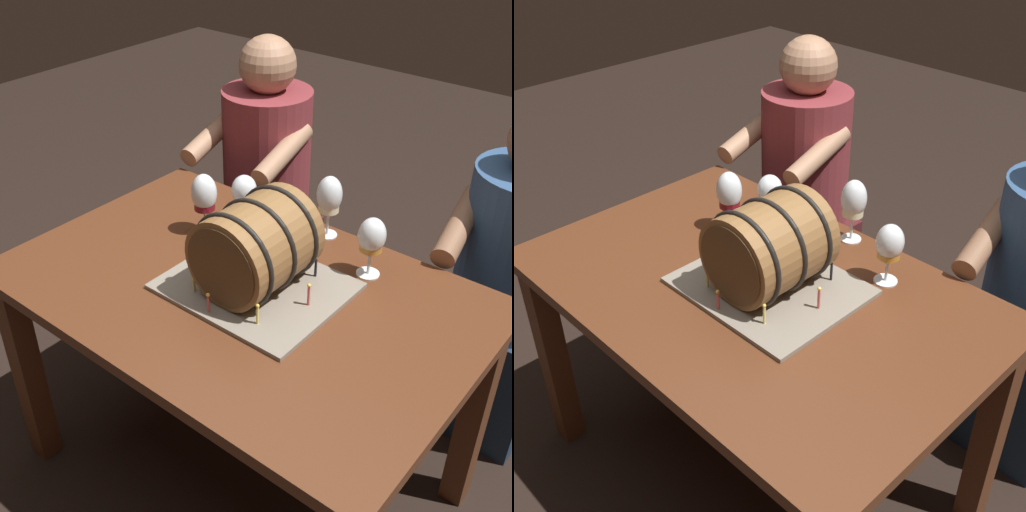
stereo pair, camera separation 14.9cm
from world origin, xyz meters
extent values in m
plane|color=black|center=(0.00, 0.00, 0.00)|extent=(8.00, 8.00, 0.00)
cube|color=#562D19|center=(0.00, 0.00, 0.72)|extent=(1.25, 0.82, 0.03)
cube|color=#562D19|center=(-0.57, -0.35, 0.35)|extent=(0.07, 0.07, 0.71)
cube|color=#562D19|center=(-0.57, 0.35, 0.35)|extent=(0.07, 0.07, 0.71)
cube|color=#562D19|center=(0.57, 0.35, 0.35)|extent=(0.07, 0.07, 0.71)
cube|color=gray|center=(0.04, 0.02, 0.75)|extent=(0.45, 0.37, 0.01)
cylinder|color=brown|center=(0.04, 0.02, 0.87)|extent=(0.24, 0.27, 0.24)
cylinder|color=#4F371E|center=(0.04, -0.11, 0.87)|extent=(0.21, 0.00, 0.21)
cylinder|color=#4F371E|center=(0.04, 0.16, 0.87)|extent=(0.21, 0.00, 0.21)
torus|color=black|center=(0.04, -0.07, 0.87)|extent=(0.26, 0.01, 0.26)
torus|color=black|center=(0.04, 0.02, 0.87)|extent=(0.26, 0.01, 0.26)
torus|color=black|center=(0.04, 0.11, 0.87)|extent=(0.26, 0.01, 0.26)
cylinder|color=#D64C47|center=(0.19, 0.04, 0.78)|extent=(0.01, 0.01, 0.05)
sphere|color=#F9C64C|center=(0.19, 0.04, 0.81)|extent=(0.01, 0.01, 0.01)
cylinder|color=black|center=(0.13, 0.15, 0.78)|extent=(0.01, 0.01, 0.05)
sphere|color=#F9C64C|center=(0.13, 0.15, 0.81)|extent=(0.01, 0.01, 0.01)
cylinder|color=#D64C47|center=(0.05, 0.19, 0.77)|extent=(0.01, 0.01, 0.04)
sphere|color=#F9C64C|center=(0.05, 0.19, 0.80)|extent=(0.01, 0.01, 0.01)
cylinder|color=#EAD666|center=(-0.09, 0.13, 0.78)|extent=(0.01, 0.01, 0.05)
sphere|color=#F9C64C|center=(-0.09, 0.13, 0.81)|extent=(0.01, 0.01, 0.01)
cylinder|color=#EAD666|center=(-0.12, 0.04, 0.78)|extent=(0.01, 0.01, 0.05)
sphere|color=#F9C64C|center=(-0.12, 0.04, 0.81)|extent=(0.01, 0.01, 0.01)
cylinder|color=#EAD666|center=(-0.07, -0.10, 0.77)|extent=(0.01, 0.01, 0.04)
sphere|color=#F9C64C|center=(-0.07, -0.10, 0.80)|extent=(0.01, 0.01, 0.01)
cylinder|color=#D64C47|center=(0.02, -0.14, 0.78)|extent=(0.01, 0.01, 0.05)
sphere|color=#F9C64C|center=(0.02, -0.14, 0.80)|extent=(0.01, 0.01, 0.01)
cylinder|color=#EAD666|center=(0.14, -0.10, 0.78)|extent=(0.01, 0.01, 0.05)
sphere|color=#F9C64C|center=(0.14, -0.10, 0.81)|extent=(0.01, 0.01, 0.01)
cylinder|color=white|center=(0.03, 0.36, 0.74)|extent=(0.06, 0.06, 0.00)
cylinder|color=white|center=(0.03, 0.36, 0.78)|extent=(0.01, 0.01, 0.07)
ellipsoid|color=white|center=(0.03, 0.36, 0.88)|extent=(0.07, 0.07, 0.11)
cylinder|color=beige|center=(0.03, 0.36, 0.84)|extent=(0.06, 0.06, 0.03)
cylinder|color=white|center=(-0.19, 0.24, 0.74)|extent=(0.07, 0.07, 0.00)
cylinder|color=white|center=(-0.19, 0.24, 0.78)|extent=(0.01, 0.01, 0.07)
ellipsoid|color=white|center=(-0.19, 0.24, 0.86)|extent=(0.07, 0.07, 0.09)
cylinder|color=pink|center=(-0.19, 0.24, 0.84)|extent=(0.06, 0.06, 0.03)
cylinder|color=white|center=(0.23, 0.26, 0.74)|extent=(0.06, 0.06, 0.00)
cylinder|color=white|center=(0.23, 0.26, 0.78)|extent=(0.01, 0.01, 0.07)
ellipsoid|color=white|center=(0.23, 0.26, 0.86)|extent=(0.07, 0.07, 0.10)
cylinder|color=#C6842D|center=(0.23, 0.26, 0.83)|extent=(0.06, 0.06, 0.03)
cylinder|color=white|center=(-0.26, 0.15, 0.74)|extent=(0.06, 0.06, 0.00)
cylinder|color=white|center=(-0.26, 0.15, 0.78)|extent=(0.01, 0.01, 0.07)
ellipsoid|color=white|center=(-0.26, 0.15, 0.87)|extent=(0.08, 0.08, 0.11)
cylinder|color=maroon|center=(-0.26, 0.15, 0.84)|extent=(0.06, 0.06, 0.04)
cube|color=#4C1B1E|center=(-0.48, 0.71, 0.23)|extent=(0.34, 0.32, 0.45)
cylinder|color=maroon|center=(-0.48, 0.71, 0.71)|extent=(0.36, 0.36, 0.52)
sphere|color=#A87A5B|center=(-0.48, 0.71, 1.07)|extent=(0.20, 0.20, 0.20)
cylinder|color=#A87A5B|center=(-0.32, 0.60, 0.82)|extent=(0.10, 0.31, 0.14)
cylinder|color=#A87A5B|center=(-0.61, 0.56, 0.82)|extent=(0.10, 0.31, 0.14)
cube|color=#1B2D46|center=(0.48, 0.71, 0.23)|extent=(0.34, 0.32, 0.45)
cylinder|color=brown|center=(0.35, 0.56, 0.80)|extent=(0.11, 0.31, 0.14)
camera|label=1|loc=(0.91, -1.05, 1.75)|focal=45.89mm
camera|label=2|loc=(1.02, -0.95, 1.75)|focal=45.89mm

